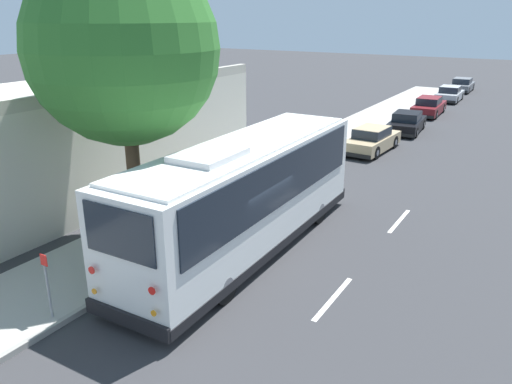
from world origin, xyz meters
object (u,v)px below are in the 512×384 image
Objects in this scene: parked_sedan_silver at (450,94)px; street_tree at (126,35)px; parked_sedan_tan at (372,140)px; parked_sedan_gray at (462,85)px; sign_post_near at (48,285)px; shuttle_bus at (246,191)px; parked_sedan_maroon at (429,107)px; sign_post_far at (93,263)px; parked_sedan_black at (407,123)px.

street_tree reaches higher than parked_sedan_silver.
street_tree is at bearing 173.57° from parked_sedan_tan.
parked_sedan_gray is 0.45× the size of street_tree.
sign_post_near is at bearing 176.60° from parked_sedan_silver.
shuttle_bus reaches higher than parked_sedan_maroon.
parked_sedan_gray is at bearing -1.75° from sign_post_near.
parked_sedan_tan is 1.08× the size of parked_sedan_silver.
parked_sedan_maroon is at bearing -2.77° from sign_post_far.
sign_post_near is at bearing 180.00° from sign_post_far.
street_tree is at bearing 21.15° from sign_post_far.
sign_post_far is at bearing 178.78° from parked_sedan_tan.
shuttle_bus is 5.59m from street_tree.
parked_sedan_black is at bearing 179.31° from parked_sedan_silver.
sign_post_near is (-31.25, 1.45, 0.39)m from parked_sedan_maroon.
parked_sedan_silver is at bearing -179.77° from parked_sedan_gray.
street_tree is (-34.11, 2.66, 5.84)m from parked_sedan_silver.
shuttle_bus reaches higher than parked_sedan_tan.
sign_post_far is (-17.83, 1.30, 0.37)m from parked_sedan_tan.
parked_sedan_tan is 19.22m from sign_post_near.
parked_sedan_black reaches higher than parked_sedan_silver.
parked_sedan_tan is at bearing 172.06° from parked_sedan_black.
sign_post_near reaches higher than parked_sedan_maroon.
parked_sedan_gray reaches higher than parked_sedan_silver.
sign_post_near reaches higher than parked_sedan_gray.
shuttle_bus is at bearing 179.13° from parked_sedan_maroon.
sign_post_near reaches higher than parked_sedan_silver.
parked_sedan_maroon reaches higher than parked_sedan_black.
sign_post_near is at bearing 175.58° from parked_sedan_maroon.
sign_post_far is at bearing -158.85° from street_tree.
parked_sedan_gray is (39.05, 0.48, -1.34)m from shuttle_bus.
street_tree reaches higher than shuttle_bus.
parked_sedan_silver is 38.45m from sign_post_near.
sign_post_far reaches higher than parked_sedan_tan.
parked_sedan_maroon is 7.17m from parked_sedan_silver.
street_tree is 6.30m from sign_post_far.
street_tree is (-1.41, 3.00, 4.50)m from shuttle_bus.
parked_sedan_tan is 16.13m from street_tree.
parked_sedan_silver is (32.69, 0.35, -1.34)m from shuttle_bus.
sign_post_far is at bearing 176.52° from parked_sedan_silver.
parked_sedan_tan is 12.08m from parked_sedan_maroon.
parked_sedan_black is 1.03× the size of parked_sedan_gray.
parked_sedan_silver is at bearing -2.24° from sign_post_near.
parked_sedan_black is at bearing 179.73° from parked_sedan_gray.
parked_sedan_gray is (13.53, 0.08, -0.03)m from parked_sedan_maroon.
parked_sedan_gray is 2.58× the size of sign_post_near.
parked_sedan_maroon is 27.68m from street_tree.
parked_sedan_silver is at bearing -4.45° from street_tree.
parked_sedan_gray is at bearing -1.81° from sign_post_far.
parked_sedan_tan is (13.44, 0.55, -1.30)m from shuttle_bus.
shuttle_bus is 2.28× the size of parked_sedan_maroon.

